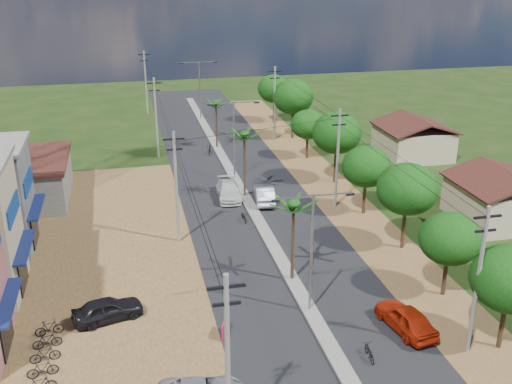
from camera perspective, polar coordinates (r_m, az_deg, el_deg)
ground at (r=38.87m, az=5.10°, el=-11.26°), size 160.00×160.00×0.00m
road at (r=51.64m, az=0.06°, el=-2.49°), size 12.00×110.00×0.04m
median at (r=54.30m, az=-0.65°, el=-1.18°), size 1.00×90.00×0.18m
dirt_lot_west at (r=44.49m, az=-17.17°, el=-7.68°), size 18.00×46.00×0.04m
dirt_shoulder_east at (r=54.02m, az=8.89°, el=-1.66°), size 5.00×90.00×0.03m
low_shed at (r=59.14m, az=-22.28°, el=1.03°), size 10.40×10.40×3.95m
house_east_near at (r=54.40m, az=22.33°, el=-0.20°), size 7.60×7.50×4.60m
house_east_far at (r=69.45m, az=14.78°, el=5.18°), size 7.60×7.50×4.60m
tree_east_a at (r=36.03m, az=23.05°, el=-7.61°), size 4.40×4.40×6.37m
tree_east_b at (r=40.48m, az=17.97°, el=-4.26°), size 4.00×4.00×5.83m
tree_east_c at (r=45.98m, az=14.21°, el=0.26°), size 4.60×4.60×6.83m
tree_east_d at (r=51.97m, az=10.48°, el=2.40°), size 4.20×4.20×6.13m
tree_east_e at (r=58.90m, az=7.71°, el=5.59°), size 4.80×4.80×7.14m
tree_east_f at (r=66.37m, az=4.95°, el=6.42°), size 3.80×3.80×5.52m
tree_east_g at (r=73.66m, az=3.55°, el=9.04°), size 5.00×5.00×7.38m
tree_east_h at (r=81.25m, az=1.74°, el=9.80°), size 4.40×4.40×6.52m
palm_median_near at (r=39.68m, az=3.61°, el=-1.46°), size 2.00×2.00×6.15m
palm_median_mid at (r=54.23m, az=-1.12°, el=5.29°), size 2.00×2.00×6.55m
palm_median_far at (r=69.64m, az=-3.84°, el=8.33°), size 2.00×2.00×5.85m
streetlight_near at (r=36.53m, az=5.34°, el=-4.92°), size 5.10×0.18×8.00m
streetlight_mid at (r=59.25m, az=-2.11°, el=5.56°), size 5.10×0.18×8.00m
streetlight_far at (r=83.30m, az=-5.40°, el=10.10°), size 5.10×0.18×8.00m
utility_pole_w_a at (r=26.75m, az=-2.71°, el=-15.78°), size 1.60×0.24×9.00m
utility_pole_w_b at (r=46.10m, az=-7.61°, el=0.66°), size 1.60×0.24×9.00m
utility_pole_w_c at (r=67.11m, az=-9.50°, el=7.14°), size 1.60×0.24×9.00m
utility_pole_w_d at (r=87.61m, az=-10.47°, el=10.39°), size 1.60×0.24×9.00m
utility_pole_e_a at (r=34.83m, az=20.40°, el=-7.73°), size 1.60×0.24×9.00m
utility_pole_e_b at (r=52.90m, az=7.78°, el=3.39°), size 1.60×0.24×9.00m
utility_pole_e_c at (r=73.16m, az=1.79°, el=8.60°), size 1.60×0.24×9.00m
car_red_near at (r=37.68m, az=14.08°, el=-11.63°), size 2.61×4.87×1.58m
car_silver_mid at (r=54.71m, az=0.80°, el=-0.23°), size 2.31×4.91×1.56m
car_white_far at (r=55.70m, az=-2.61°, el=0.10°), size 2.42×5.18×1.46m
car_parked_dark at (r=38.62m, az=-13.94°, el=-10.83°), size 4.59×2.79×1.46m
moto_rider_east at (r=35.07m, az=10.74°, el=-14.82°), size 0.68×1.62×0.83m
moto_rider_west_a at (r=50.87m, az=-1.15°, el=-2.39°), size 0.64×1.62×0.84m
moto_rider_west_b at (r=68.61m, az=-4.44°, el=4.05°), size 0.93×1.95×1.13m
roadside_sign at (r=36.24m, az=-3.04°, el=-12.90°), size 0.53×1.20×1.05m
parked_scooter_row at (r=35.64m, az=-19.57°, el=-14.99°), size 1.72×7.23×1.00m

